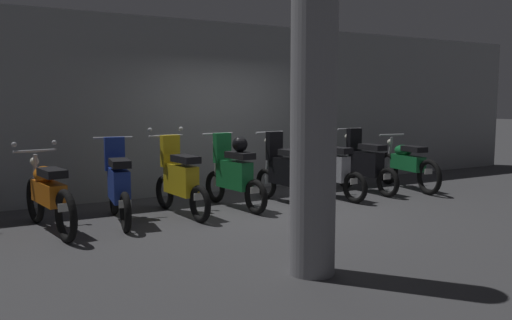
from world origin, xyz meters
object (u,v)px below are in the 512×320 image
at_px(motorbike_slot_1, 118,185).
at_px(motorbike_slot_3, 233,173).
at_px(motorbike_slot_0, 48,194).
at_px(motorbike_slot_2, 180,180).
at_px(motorbike_slot_5, 329,168).
at_px(motorbike_slot_7, 407,164).
at_px(support_pillar, 314,114).
at_px(motorbike_slot_4, 286,172).
at_px(motorbike_slot_6, 364,164).

bearing_deg(motorbike_slot_1, motorbike_slot_3, 2.56).
height_order(motorbike_slot_0, motorbike_slot_2, motorbike_slot_2).
distance_m(motorbike_slot_1, motorbike_slot_5, 3.69).
distance_m(motorbike_slot_7, support_pillar, 5.58).
xyz_separation_m(motorbike_slot_2, motorbike_slot_4, (1.85, -0.03, -0.00)).
bearing_deg(motorbike_slot_2, motorbike_slot_3, 3.67).
bearing_deg(motorbike_slot_1, motorbike_slot_7, 0.30).
distance_m(motorbike_slot_4, motorbike_slot_6, 1.86).
relative_size(motorbike_slot_1, support_pillar, 0.54).
xyz_separation_m(motorbike_slot_0, motorbike_slot_1, (0.93, 0.09, 0.03)).
bearing_deg(motorbike_slot_7, motorbike_slot_6, 171.07).
bearing_deg(motorbike_slot_1, motorbike_slot_2, 1.44).
xyz_separation_m(motorbike_slot_0, motorbike_slot_6, (5.55, 0.27, 0.03)).
distance_m(motorbike_slot_3, motorbike_slot_6, 2.78).
bearing_deg(motorbike_slot_6, motorbike_slot_0, -177.22).
bearing_deg(motorbike_slot_3, motorbike_slot_2, -176.33).
bearing_deg(motorbike_slot_4, motorbike_slot_1, 179.95).
height_order(motorbike_slot_2, motorbike_slot_7, motorbike_slot_2).
xyz_separation_m(motorbike_slot_1, motorbike_slot_6, (4.62, 0.18, 0.00)).
bearing_deg(motorbike_slot_1, motorbike_slot_6, 2.17).
xyz_separation_m(motorbike_slot_5, support_pillar, (-2.62, -3.16, 1.04)).
bearing_deg(motorbike_slot_3, motorbike_slot_1, -177.44).
bearing_deg(motorbike_slot_6, motorbike_slot_3, -178.08).
xyz_separation_m(motorbike_slot_0, motorbike_slot_7, (6.48, 0.12, -0.00)).
height_order(motorbike_slot_3, motorbike_slot_4, same).
height_order(motorbike_slot_3, motorbike_slot_5, motorbike_slot_5).
relative_size(motorbike_slot_6, motorbike_slot_7, 0.87).
distance_m(motorbike_slot_2, motorbike_slot_7, 4.63).
xyz_separation_m(motorbike_slot_5, motorbike_slot_6, (0.93, 0.14, -0.00)).
bearing_deg(support_pillar, motorbike_slot_4, 61.55).
relative_size(motorbike_slot_1, motorbike_slot_3, 1.00).
distance_m(motorbike_slot_0, motorbike_slot_1, 0.94).
bearing_deg(support_pillar, motorbike_slot_2, 92.87).
bearing_deg(motorbike_slot_6, motorbike_slot_4, -174.52).
bearing_deg(motorbike_slot_7, support_pillar, -144.82).
bearing_deg(support_pillar, motorbike_slot_1, 108.96).
distance_m(motorbike_slot_0, motorbike_slot_7, 6.48).
height_order(motorbike_slot_1, motorbike_slot_2, motorbike_slot_2).
relative_size(motorbike_slot_6, support_pillar, 0.54).
distance_m(motorbike_slot_5, support_pillar, 4.23).
relative_size(motorbike_slot_3, motorbike_slot_5, 1.00).
relative_size(motorbike_slot_0, motorbike_slot_6, 1.16).
xyz_separation_m(motorbike_slot_2, motorbike_slot_6, (3.70, 0.15, -0.00)).
bearing_deg(motorbike_slot_7, motorbike_slot_5, 179.75).
distance_m(motorbike_slot_5, motorbike_slot_6, 0.94).
xyz_separation_m(motorbike_slot_5, motorbike_slot_7, (1.86, -0.01, -0.04)).
distance_m(motorbike_slot_1, support_pillar, 3.46).
relative_size(motorbike_slot_1, motorbike_slot_6, 1.00).
height_order(motorbike_slot_6, motorbike_slot_7, motorbike_slot_6).
relative_size(motorbike_slot_4, motorbike_slot_6, 1.00).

